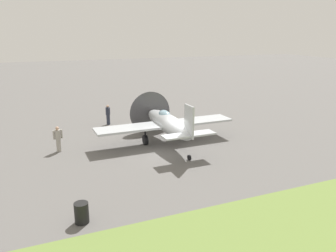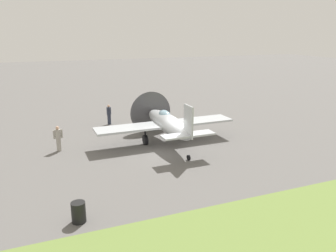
{
  "view_description": "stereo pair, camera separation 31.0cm",
  "coord_description": "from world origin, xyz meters",
  "px_view_note": "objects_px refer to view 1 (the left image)",
  "views": [
    {
      "loc": [
        -8.25,
        -18.97,
        7.7
      ],
      "look_at": [
        0.51,
        1.9,
        1.35
      ],
      "focal_mm": 35.75,
      "sensor_mm": 36.0,
      "label": 1
    },
    {
      "loc": [
        -7.97,
        -19.09,
        7.7
      ],
      "look_at": [
        0.51,
        1.9,
        1.35
      ],
      "focal_mm": 35.75,
      "sensor_mm": 36.0,
      "label": 2
    }
  ],
  "objects_px": {
    "airplane_lead": "(167,123)",
    "ground_crew_mechanic": "(108,114)",
    "ground_crew_chief": "(58,138)",
    "fuel_drum": "(82,213)"
  },
  "relations": [
    {
      "from": "ground_crew_chief",
      "to": "fuel_drum",
      "type": "height_order",
      "value": "ground_crew_chief"
    },
    {
      "from": "ground_crew_mechanic",
      "to": "airplane_lead",
      "type": "bearing_deg",
      "value": -162.86
    },
    {
      "from": "airplane_lead",
      "to": "ground_crew_mechanic",
      "type": "bearing_deg",
      "value": 111.58
    },
    {
      "from": "ground_crew_mechanic",
      "to": "ground_crew_chief",
      "type": "bearing_deg",
      "value": 134.9
    },
    {
      "from": "ground_crew_chief",
      "to": "fuel_drum",
      "type": "relative_size",
      "value": 1.92
    },
    {
      "from": "airplane_lead",
      "to": "ground_crew_chief",
      "type": "xyz_separation_m",
      "value": [
        -7.32,
        1.27,
        -0.61
      ]
    },
    {
      "from": "ground_crew_chief",
      "to": "ground_crew_mechanic",
      "type": "height_order",
      "value": "same"
    },
    {
      "from": "airplane_lead",
      "to": "fuel_drum",
      "type": "distance_m",
      "value": 11.0
    },
    {
      "from": "ground_crew_chief",
      "to": "airplane_lead",
      "type": "bearing_deg",
      "value": -20.06
    },
    {
      "from": "airplane_lead",
      "to": "ground_crew_mechanic",
      "type": "xyz_separation_m",
      "value": [
        -2.71,
        6.72,
        -0.61
      ]
    }
  ]
}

